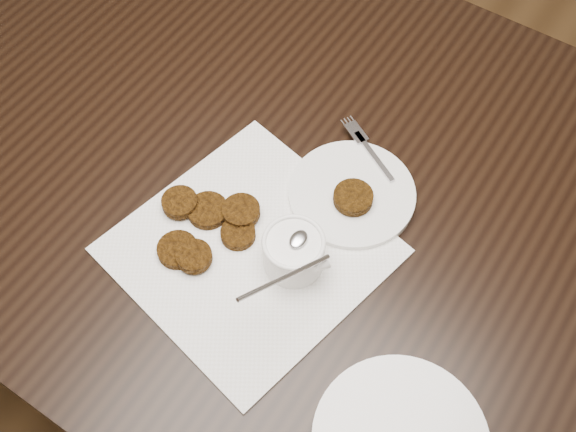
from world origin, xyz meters
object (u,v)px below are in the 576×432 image
object	(u,v)px
table	(271,268)
napkin	(250,250)
plate_with_patty	(352,191)
sauce_ramekin	(294,241)

from	to	relation	value
table	napkin	world-z (taller)	napkin
napkin	plate_with_patty	world-z (taller)	plate_with_patty
sauce_ramekin	plate_with_patty	world-z (taller)	sauce_ramekin
napkin	plate_with_patty	size ratio (longest dim) A/B	1.76
sauce_ramekin	napkin	bearing A→B (deg)	-164.29
napkin	sauce_ramekin	bearing A→B (deg)	15.71
napkin	sauce_ramekin	size ratio (longest dim) A/B	2.75
napkin	plate_with_patty	bearing A→B (deg)	65.44
plate_with_patty	sauce_ramekin	bearing A→B (deg)	-94.21
table	plate_with_patty	size ratio (longest dim) A/B	7.98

